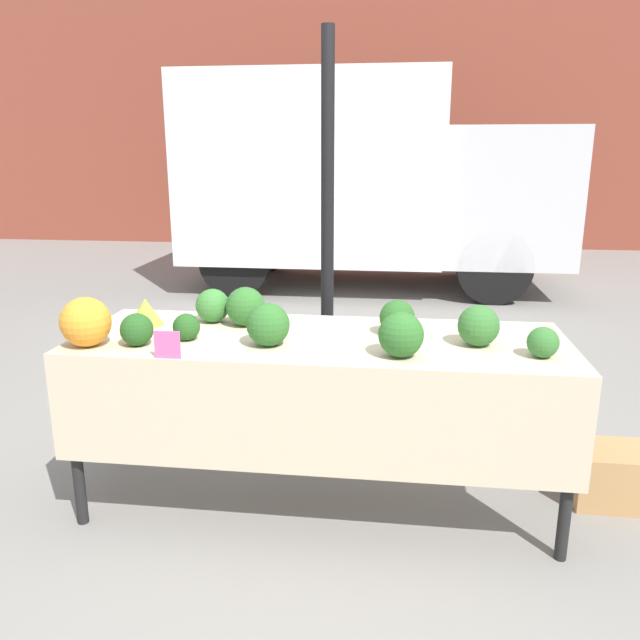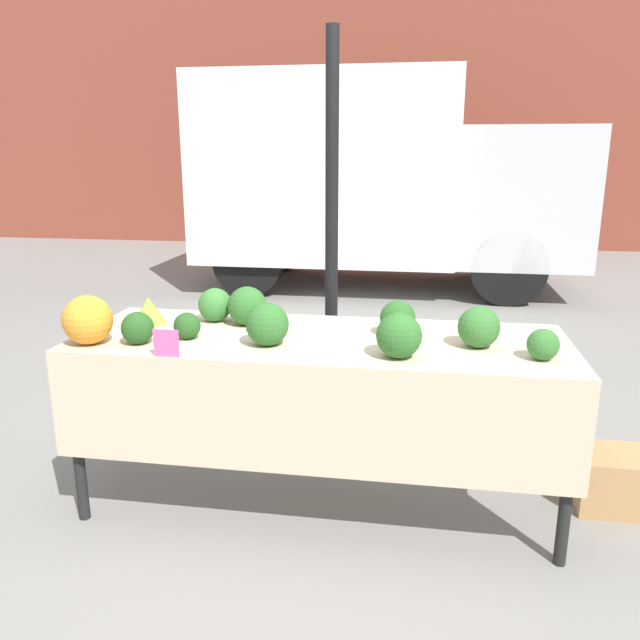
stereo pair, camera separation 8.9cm
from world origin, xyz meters
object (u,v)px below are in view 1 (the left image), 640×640
(price_sign, at_px, (167,345))
(parked_truck, at_px, (360,178))
(orange_cauliflower, at_px, (86,322))
(produce_crate, at_px, (620,475))

(price_sign, bearing_deg, parked_truck, 85.69)
(orange_cauliflower, bearing_deg, produce_crate, 10.07)
(parked_truck, height_order, produce_crate, parked_truck)
(orange_cauliflower, distance_m, produce_crate, 2.55)
(price_sign, bearing_deg, orange_cauliflower, 163.49)
(parked_truck, bearing_deg, produce_crate, -72.25)
(orange_cauliflower, relative_size, produce_crate, 0.48)
(parked_truck, bearing_deg, price_sign, -94.31)
(parked_truck, xyz_separation_m, orange_cauliflower, (-0.81, -5.34, -0.40))
(price_sign, distance_m, produce_crate, 2.19)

